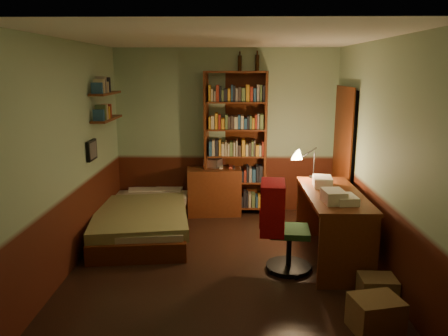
{
  "coord_description": "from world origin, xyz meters",
  "views": [
    {
      "loc": [
        0.09,
        -4.92,
        2.27
      ],
      "look_at": [
        0.0,
        0.25,
        1.1
      ],
      "focal_mm": 35.0,
      "sensor_mm": 36.0,
      "label": 1
    }
  ],
  "objects_px": {
    "bookshelf": "(236,144)",
    "desk_lamp": "(314,155)",
    "bed": "(144,210)",
    "mini_stereo": "(213,163)",
    "dresser": "(214,191)",
    "office_chair": "(290,226)",
    "cardboard_box_a": "(376,314)",
    "desk": "(332,226)",
    "cardboard_box_b": "(377,288)"
  },
  "relations": [
    {
      "from": "bookshelf",
      "to": "desk_lamp",
      "type": "relative_size",
      "value": 3.7
    },
    {
      "from": "desk_lamp",
      "to": "bed",
      "type": "bearing_deg",
      "value": 154.62
    },
    {
      "from": "bed",
      "to": "mini_stereo",
      "type": "height_order",
      "value": "mini_stereo"
    },
    {
      "from": "bed",
      "to": "mini_stereo",
      "type": "relative_size",
      "value": 8.9
    },
    {
      "from": "dresser",
      "to": "desk_lamp",
      "type": "distance_m",
      "value": 1.84
    },
    {
      "from": "bed",
      "to": "office_chair",
      "type": "relative_size",
      "value": 2.05
    },
    {
      "from": "mini_stereo",
      "to": "dresser",
      "type": "bearing_deg",
      "value": -57.88
    },
    {
      "from": "desk_lamp",
      "to": "cardboard_box_a",
      "type": "height_order",
      "value": "desk_lamp"
    },
    {
      "from": "cardboard_box_a",
      "to": "desk",
      "type": "bearing_deg",
      "value": 92.47
    },
    {
      "from": "cardboard_box_a",
      "to": "cardboard_box_b",
      "type": "xyz_separation_m",
      "value": [
        0.19,
        0.53,
        -0.03
      ]
    },
    {
      "from": "dresser",
      "to": "cardboard_box_a",
      "type": "height_order",
      "value": "dresser"
    },
    {
      "from": "mini_stereo",
      "to": "bookshelf",
      "type": "distance_m",
      "value": 0.48
    },
    {
      "from": "bed",
      "to": "cardboard_box_b",
      "type": "height_order",
      "value": "bed"
    },
    {
      "from": "desk",
      "to": "office_chair",
      "type": "bearing_deg",
      "value": -150.85
    },
    {
      "from": "dresser",
      "to": "cardboard_box_a",
      "type": "xyz_separation_m",
      "value": [
        1.56,
        -3.19,
        -0.22
      ]
    },
    {
      "from": "desk",
      "to": "cardboard_box_b",
      "type": "height_order",
      "value": "desk"
    },
    {
      "from": "bed",
      "to": "cardboard_box_a",
      "type": "xyz_separation_m",
      "value": [
        2.53,
        -2.39,
        -0.17
      ]
    },
    {
      "from": "bed",
      "to": "dresser",
      "type": "bearing_deg",
      "value": 33.43
    },
    {
      "from": "dresser",
      "to": "office_chair",
      "type": "distance_m",
      "value": 2.2
    },
    {
      "from": "desk",
      "to": "desk_lamp",
      "type": "xyz_separation_m",
      "value": [
        -0.1,
        0.74,
        0.72
      ]
    },
    {
      "from": "desk_lamp",
      "to": "office_chair",
      "type": "xyz_separation_m",
      "value": [
        -0.44,
        -1.05,
        -0.61
      ]
    },
    {
      "from": "mini_stereo",
      "to": "bookshelf",
      "type": "xyz_separation_m",
      "value": [
        0.37,
        -0.04,
        0.31
      ]
    },
    {
      "from": "cardboard_box_b",
      "to": "desk",
      "type": "bearing_deg",
      "value": 104.48
    },
    {
      "from": "bed",
      "to": "office_chair",
      "type": "bearing_deg",
      "value": -37.88
    },
    {
      "from": "office_chair",
      "to": "cardboard_box_a",
      "type": "height_order",
      "value": "office_chair"
    },
    {
      "from": "bed",
      "to": "desk_lamp",
      "type": "xyz_separation_m",
      "value": [
        2.36,
        -0.14,
        0.82
      ]
    },
    {
      "from": "mini_stereo",
      "to": "office_chair",
      "type": "distance_m",
      "value": 2.33
    },
    {
      "from": "bed",
      "to": "cardboard_box_a",
      "type": "height_order",
      "value": "bed"
    },
    {
      "from": "office_chair",
      "to": "cardboard_box_a",
      "type": "relative_size",
      "value": 2.57
    },
    {
      "from": "bookshelf",
      "to": "cardboard_box_a",
      "type": "bearing_deg",
      "value": -62.96
    },
    {
      "from": "bed",
      "to": "desk",
      "type": "relative_size",
      "value": 1.4
    },
    {
      "from": "office_chair",
      "to": "bookshelf",
      "type": "bearing_deg",
      "value": 111.37
    },
    {
      "from": "bookshelf",
      "to": "desk_lamp",
      "type": "height_order",
      "value": "bookshelf"
    },
    {
      "from": "mini_stereo",
      "to": "office_chair",
      "type": "relative_size",
      "value": 0.23
    },
    {
      "from": "desk",
      "to": "cardboard_box_b",
      "type": "relative_size",
      "value": 4.46
    },
    {
      "from": "dresser",
      "to": "mini_stereo",
      "type": "xyz_separation_m",
      "value": [
        -0.02,
        0.12,
        0.44
      ]
    },
    {
      "from": "bed",
      "to": "bookshelf",
      "type": "distance_m",
      "value": 1.77
    },
    {
      "from": "bookshelf",
      "to": "bed",
      "type": "bearing_deg",
      "value": -139.46
    },
    {
      "from": "desk",
      "to": "cardboard_box_a",
      "type": "distance_m",
      "value": 1.54
    },
    {
      "from": "mini_stereo",
      "to": "desk_lamp",
      "type": "relative_size",
      "value": 0.41
    },
    {
      "from": "desk_lamp",
      "to": "cardboard_box_b",
      "type": "height_order",
      "value": "desk_lamp"
    },
    {
      "from": "cardboard_box_a",
      "to": "cardboard_box_b",
      "type": "relative_size",
      "value": 1.18
    },
    {
      "from": "office_chair",
      "to": "desk_lamp",
      "type": "bearing_deg",
      "value": 72.33
    },
    {
      "from": "bed",
      "to": "mini_stereo",
      "type": "distance_m",
      "value": 1.41
    },
    {
      "from": "cardboard_box_a",
      "to": "dresser",
      "type": "bearing_deg",
      "value": 116.07
    },
    {
      "from": "dresser",
      "to": "desk",
      "type": "relative_size",
      "value": 0.53
    },
    {
      "from": "desk_lamp",
      "to": "mini_stereo",
      "type": "bearing_deg",
      "value": 121.03
    },
    {
      "from": "cardboard_box_b",
      "to": "bed",
      "type": "bearing_deg",
      "value": 145.54
    },
    {
      "from": "mini_stereo",
      "to": "cardboard_box_b",
      "type": "distance_m",
      "value": 3.37
    },
    {
      "from": "bed",
      "to": "office_chair",
      "type": "height_order",
      "value": "office_chair"
    }
  ]
}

